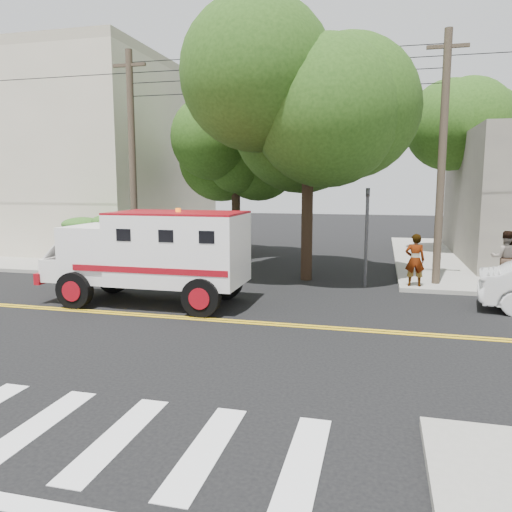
# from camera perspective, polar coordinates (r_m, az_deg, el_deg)

# --- Properties ---
(ground) EXTENTS (100.00, 100.00, 0.00)m
(ground) POSITION_cam_1_polar(r_m,az_deg,el_deg) (13.96, -4.41, -7.34)
(ground) COLOR black
(ground) RESTS_ON ground
(sidewalk_nw) EXTENTS (17.00, 17.00, 0.15)m
(sidewalk_nw) POSITION_cam_1_polar(r_m,az_deg,el_deg) (31.93, -19.87, 1.16)
(sidewalk_nw) COLOR gray
(sidewalk_nw) RESTS_ON ground
(building_left) EXTENTS (16.00, 14.00, 10.00)m
(building_left) POSITION_cam_1_polar(r_m,az_deg,el_deg) (34.12, -21.70, 10.04)
(building_left) COLOR #BDB69B
(building_left) RESTS_ON sidewalk_nw
(utility_pole_left) EXTENTS (0.28, 0.28, 9.00)m
(utility_pole_left) POSITION_cam_1_polar(r_m,az_deg,el_deg) (21.21, -13.92, 10.05)
(utility_pole_left) COLOR #382D23
(utility_pole_left) RESTS_ON ground
(utility_pole_right) EXTENTS (0.28, 0.28, 9.00)m
(utility_pole_right) POSITION_cam_1_polar(r_m,az_deg,el_deg) (19.06, 20.47, 10.01)
(utility_pole_right) COLOR #382D23
(utility_pole_right) RESTS_ON ground
(tree_main) EXTENTS (6.08, 5.70, 9.85)m
(tree_main) POSITION_cam_1_polar(r_m,az_deg,el_deg) (19.40, 7.29, 18.44)
(tree_main) COLOR black
(tree_main) RESTS_ON ground
(tree_left) EXTENTS (4.48, 4.20, 7.70)m
(tree_left) POSITION_cam_1_polar(r_m,az_deg,el_deg) (25.58, -1.78, 12.70)
(tree_left) COLOR black
(tree_left) RESTS_ON ground
(tree_right) EXTENTS (4.80, 4.50, 8.20)m
(tree_right) POSITION_cam_1_polar(r_m,az_deg,el_deg) (28.96, 23.69, 12.23)
(tree_right) COLOR black
(tree_right) RESTS_ON ground
(traffic_signal) EXTENTS (0.15, 0.18, 3.60)m
(traffic_signal) POSITION_cam_1_polar(r_m,az_deg,el_deg) (18.41, 12.55, 3.32)
(traffic_signal) COLOR #3F3F42
(traffic_signal) RESTS_ON ground
(accessibility_sign) EXTENTS (0.45, 0.10, 2.02)m
(accessibility_sign) POSITION_cam_1_polar(r_m,az_deg,el_deg) (21.77, -14.82, 1.70)
(accessibility_sign) COLOR #3F3F42
(accessibility_sign) RESTS_ON ground
(palm_planter) EXTENTS (3.52, 2.63, 2.36)m
(palm_planter) POSITION_cam_1_polar(r_m,az_deg,el_deg) (22.75, -17.02, 2.60)
(palm_planter) COLOR #1E3314
(palm_planter) RESTS_ON sidewalk_nw
(armored_truck) EXTENTS (6.39, 2.61, 2.90)m
(armored_truck) POSITION_cam_1_polar(r_m,az_deg,el_deg) (15.82, -11.54, 0.48)
(armored_truck) COLOR white
(armored_truck) RESTS_ON ground
(pedestrian_a) EXTENTS (0.69, 0.47, 1.87)m
(pedestrian_a) POSITION_cam_1_polar(r_m,az_deg,el_deg) (18.47, 17.70, -0.43)
(pedestrian_a) COLOR gray
(pedestrian_a) RESTS_ON sidewalk_ne
(pedestrian_b) EXTENTS (1.02, 0.83, 1.95)m
(pedestrian_b) POSITION_cam_1_polar(r_m,az_deg,el_deg) (19.93, 26.57, -0.19)
(pedestrian_b) COLOR gray
(pedestrian_b) RESTS_ON sidewalk_ne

